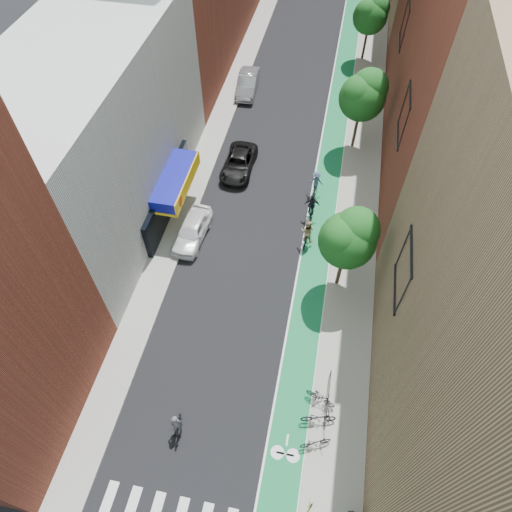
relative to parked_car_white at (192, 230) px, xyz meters
The scene contains 20 objects.
ground 12.79m from the parked_car_white, 68.88° to the right, with size 160.00×160.00×0.00m, color black.
bike_lane 16.53m from the parked_car_white, 58.60° to the left, with size 2.00×68.00×0.01m, color #14712F.
sidewalk_left 14.18m from the parked_car_white, 95.67° to the left, with size 2.00×68.00×0.15m, color gray.
sidewalk_right 17.95m from the parked_car_white, 51.77° to the left, with size 3.00×68.00×0.15m, color gray.
building_left_white 8.53m from the parked_car_white, 161.90° to the left, with size 8.00×20.00×12.00m, color silver.
building_right_mid_red 24.06m from the parked_car_white, 40.33° to the left, with size 8.00×28.00×22.00m, color maroon.
tree_near 11.12m from the parked_car_white, 10.44° to the right, with size 3.40×3.36×6.42m.
tree_mid 16.39m from the parked_car_white, 49.77° to the left, with size 3.55×3.53×6.74m.
tree_far 28.30m from the parked_car_white, 68.58° to the left, with size 3.30×3.25×6.21m.
sign_pole 18.39m from the parked_car_white, 57.06° to the right, with size 0.13×0.71×3.00m.
parked_car_white is the anchor object (origin of this frame).
parked_car_black 7.64m from the parked_car_white, 77.90° to the left, with size 2.25×4.87×1.35m, color black.
parked_car_silver 18.27m from the parked_car_white, 90.00° to the left, with size 1.70×4.86×1.60m, color #96999E.
cyclist_lead 13.22m from the parked_car_white, 77.07° to the right, with size 0.88×1.77×1.98m.
cyclist_lane_near 7.87m from the parked_car_white, ahead, with size 0.99×1.73×2.21m.
cyclist_lane_mid 8.55m from the parked_car_white, 24.22° to the left, with size 1.09×1.65×2.18m.
cyclist_lane_far 9.88m from the parked_car_white, 37.85° to the left, with size 1.10×1.54×2.02m.
parked_bike_near 14.83m from the parked_car_white, 47.61° to the right, with size 0.65×1.86×0.98m, color black.
parked_bike_mid 14.07m from the parked_car_white, 44.69° to the right, with size 0.48×1.69×1.02m, color black.
parked_bike_far 15.77m from the parked_car_white, 50.66° to the right, with size 0.57×1.62×0.85m, color black.
Camera 1 is at (3.75, -7.28, 24.52)m, focal length 32.00 mm.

